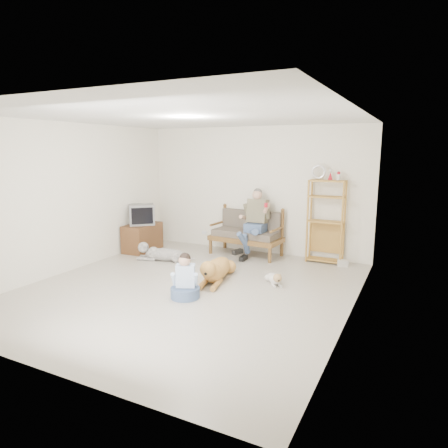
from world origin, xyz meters
The scene contains 17 objects.
floor centered at (0.00, 0.00, 0.00)m, with size 5.50×5.50×0.00m, color beige.
ceiling centered at (0.00, 0.00, 2.70)m, with size 5.50×5.50×0.00m, color silver.
wall_back centered at (0.00, 2.75, 1.35)m, with size 5.00×5.00×0.00m, color silver.
wall_front centered at (0.00, -2.75, 1.35)m, with size 5.00×5.00×0.00m, color silver.
wall_left centered at (-2.50, 0.00, 1.35)m, with size 5.50×5.50×0.00m, color silver.
wall_right centered at (2.50, 0.00, 1.35)m, with size 5.50×5.50×0.00m, color silver.
loveseat centered at (-0.03, 2.43, 0.49)m, with size 1.55×0.82×0.95m.
man centered at (0.19, 2.19, 0.66)m, with size 0.54×0.78×1.25m.
etagere centered at (1.60, 2.55, 0.84)m, with size 0.73×0.32×1.93m.
book_stack centered at (1.99, 2.41, 0.06)m, with size 0.20×0.14×0.12m, color white.
tv_stand centered at (-2.23, 1.67, 0.30)m, with size 0.53×0.92×0.60m.
crt_tv centered at (-2.20, 1.64, 0.82)m, with size 0.68×0.67×0.44m.
wall_outlet centered at (-1.25, 2.73, 0.30)m, with size 0.12×0.02×0.08m, color silver.
golden_retriever centered at (0.19, 0.57, 0.19)m, with size 0.59×1.50×0.46m.
shaggy_dog centered at (-1.40, 1.18, 0.15)m, with size 1.19×0.51×0.36m.
terrier centered at (1.17, 0.82, 0.10)m, with size 0.41×0.50×0.23m.
child centered at (0.16, -0.36, 0.25)m, with size 0.44×0.44×0.70m.
Camera 1 is at (3.25, -5.25, 2.21)m, focal length 32.00 mm.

